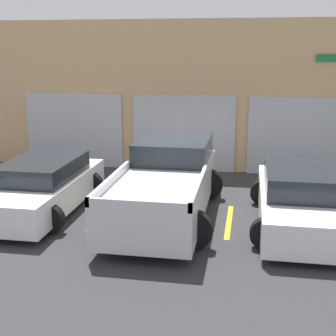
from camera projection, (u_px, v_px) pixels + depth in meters
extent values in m
plane|color=#2D2D30|center=(175.00, 197.00, 12.72)|extent=(28.00, 28.00, 0.00)
cube|color=tan|center=(191.00, 96.00, 15.27)|extent=(15.43, 0.60, 4.83)
cube|color=#ADADB2|center=(74.00, 130.00, 15.90)|extent=(3.35, 0.08, 2.48)
cube|color=#ADADB2|center=(183.00, 133.00, 15.27)|extent=(3.35, 0.08, 2.48)
cube|color=#ADADB2|center=(302.00, 137.00, 14.64)|extent=(3.35, 0.08, 2.48)
cube|color=#197238|center=(331.00, 58.00, 13.94)|extent=(0.90, 0.03, 0.22)
cube|color=silver|center=(164.00, 191.00, 11.01)|extent=(1.97, 5.34, 0.89)
cube|color=#1E2328|center=(174.00, 148.00, 12.24)|extent=(1.81, 2.40, 0.55)
cube|color=silver|center=(110.00, 181.00, 9.89)|extent=(0.08, 2.94, 0.18)
cube|color=silver|center=(199.00, 185.00, 9.58)|extent=(0.08, 2.94, 0.18)
cube|color=silver|center=(138.00, 205.00, 8.37)|extent=(1.97, 0.08, 0.18)
cylinder|color=black|center=(144.00, 181.00, 12.80)|extent=(0.82, 0.22, 0.82)
cylinder|color=black|center=(208.00, 184.00, 12.51)|extent=(0.82, 0.22, 0.82)
cylinder|color=black|center=(108.00, 224.00, 9.65)|extent=(0.82, 0.22, 0.82)
cylinder|color=black|center=(192.00, 230.00, 9.35)|extent=(0.82, 0.22, 0.82)
cube|color=white|center=(42.00, 191.00, 11.57)|extent=(1.78, 4.42, 0.69)
cube|color=#1E2328|center=(43.00, 168.00, 11.54)|extent=(1.56, 2.43, 0.45)
cylinder|color=black|center=(38.00, 181.00, 13.05)|extent=(0.65, 0.22, 0.65)
cylinder|color=black|center=(91.00, 184.00, 12.79)|extent=(0.65, 0.22, 0.65)
cylinder|color=black|center=(49.00, 219.00, 10.18)|extent=(0.65, 0.22, 0.65)
cube|color=white|center=(298.00, 205.00, 10.54)|extent=(1.71, 4.53, 0.69)
cube|color=#1E2328|center=(300.00, 178.00, 10.50)|extent=(1.51, 2.49, 0.51)
cylinder|color=black|center=(263.00, 192.00, 12.05)|extent=(0.65, 0.22, 0.65)
cylinder|color=black|center=(323.00, 195.00, 11.80)|extent=(0.65, 0.22, 0.65)
cylinder|color=black|center=(266.00, 234.00, 9.37)|extent=(0.65, 0.22, 0.65)
cube|color=gold|center=(103.00, 214.00, 11.44)|extent=(0.12, 2.20, 0.01)
cube|color=gold|center=(229.00, 221.00, 10.92)|extent=(0.12, 2.20, 0.01)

